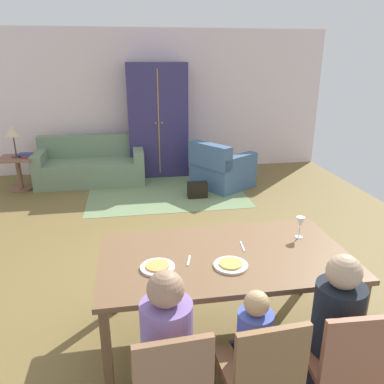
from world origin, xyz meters
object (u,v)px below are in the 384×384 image
object	(u,v)px
dining_table	(224,262)
plate_near_child	(231,265)
dining_chair_woman	(345,359)
book_lower	(28,156)
person_woman	(331,336)
handbag	(197,190)
couch	(91,166)
book_upper	(25,154)
plate_near_man	(157,267)
armchair	(221,169)
person_child	(251,357)
dining_chair_child	(262,370)
wine_glass	(300,223)
dining_chair_man	(171,382)
side_table	(18,169)
table_lamp	(13,132)
person_man	(167,356)
armoire	(157,120)

from	to	relation	value
dining_table	plate_near_child	xyz separation A→B (m)	(0.00, -0.18, 0.07)
dining_chair_woman	book_lower	world-z (taller)	dining_chair_woman
person_woman	handbag	distance (m)	4.00
couch	book_upper	distance (m)	1.12
dining_table	handbag	distance (m)	3.34
dining_table	plate_near_child	size ratio (longest dim) A/B	7.64
plate_near_man	armchair	world-z (taller)	armchair
person_child	dining_table	bearing A→B (deg)	89.85
person_child	book_lower	distance (m)	5.41
dining_chair_child	person_child	world-z (taller)	person_child
plate_near_man	dining_chair_child	xyz separation A→B (m)	(0.53, -0.77, -0.28)
armchair	book_lower	xyz separation A→B (m)	(-3.27, 0.40, 0.28)
plate_near_man	armchair	xyz separation A→B (m)	(1.42, 3.86, -0.45)
wine_glass	dining_chair_man	world-z (taller)	wine_glass
couch	book_upper	world-z (taller)	couch
plate_near_man	dining_chair_woman	world-z (taller)	dining_chair_woman
wine_glass	dining_chair_child	distance (m)	1.33
dining_chair_man	handbag	size ratio (longest dim) A/B	2.72
person_child	couch	world-z (taller)	person_child
plate_near_man	book_upper	bearing A→B (deg)	113.85
dining_table	handbag	xyz separation A→B (m)	(0.39, 3.27, -0.57)
side_table	person_woman	bearing A→B (deg)	-57.57
dining_chair_woman	side_table	distance (m)	5.93
dining_table	table_lamp	xyz separation A→B (m)	(-2.58, 4.17, 0.31)
person_child	book_upper	xyz separation A→B (m)	(-2.43, 4.92, 0.19)
book_upper	person_man	bearing A→B (deg)	-68.78
plate_near_man	table_lamp	bearing A→B (deg)	115.54
plate_near_child	dining_chair_woman	xyz separation A→B (m)	(0.52, -0.71, -0.28)
table_lamp	couch	bearing A→B (deg)	12.24
dining_chair_child	couch	world-z (taller)	dining_chair_child
armoire	handbag	bearing A→B (deg)	-70.96
couch	armoire	xyz separation A→B (m)	(1.26, 0.31, 0.75)
dining_chair_man	armoire	world-z (taller)	armoire
plate_near_child	dining_chair_woman	size ratio (longest dim) A/B	0.29
dining_table	side_table	xyz separation A→B (m)	(-2.58, 4.17, -0.32)
person_child	person_woman	distance (m)	0.53
plate_near_man	person_child	size ratio (longest dim) A/B	0.27
person_woman	table_lamp	world-z (taller)	table_lamp
plate_near_child	side_table	size ratio (longest dim) A/B	0.43
plate_near_child	dining_chair_man	size ratio (longest dim) A/B	0.29
book_lower	dining_table	bearing A→B (deg)	-60.15
person_woman	book_lower	xyz separation A→B (m)	(-2.90, 4.85, 0.08)
dining_chair_woman	side_table	size ratio (longest dim) A/B	1.50
armchair	table_lamp	xyz separation A→B (m)	(-3.47, 0.43, 0.69)
person_man	book_upper	world-z (taller)	person_man
side_table	table_lamp	size ratio (longest dim) A/B	1.07
person_child	armoire	xyz separation A→B (m)	(-0.12, 5.46, 0.62)
plate_near_man	person_man	size ratio (longest dim) A/B	0.23
armoire	book_lower	size ratio (longest dim) A/B	9.55
person_man	person_woman	size ratio (longest dim) A/B	1.00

